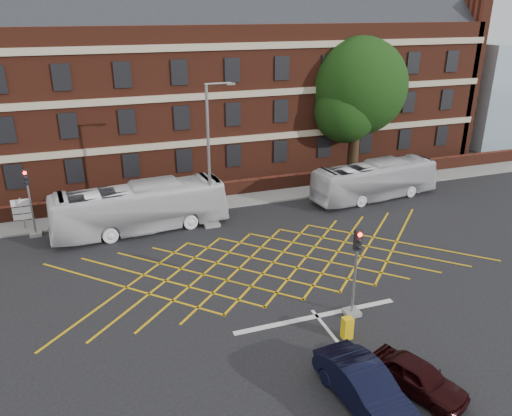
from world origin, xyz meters
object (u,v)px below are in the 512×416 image
object	(u,v)px
bus_right	(375,180)
utility_cabinet	(347,328)
car_maroon	(418,377)
car_navy	(365,387)
traffic_light_near	(354,281)
deciduous_tree	(358,93)
bus_left	(140,208)
traffic_light_far	(32,209)
street_lamp	(211,179)
direction_signs	(22,211)

from	to	relation	value
bus_right	utility_cabinet	world-z (taller)	bus_right
bus_right	car_maroon	distance (m)	20.25
car_navy	traffic_light_near	world-z (taller)	traffic_light_near
deciduous_tree	car_maroon	bearing A→B (deg)	-114.63
traffic_light_near	utility_cabinet	distance (m)	2.23
bus_left	car_navy	world-z (taller)	bus_left
car_maroon	bus_left	bearing A→B (deg)	90.74
car_maroon	utility_cabinet	world-z (taller)	car_maroon
car_navy	traffic_light_far	world-z (taller)	traffic_light_far
car_maroon	street_lamp	distance (m)	17.66
traffic_light_far	utility_cabinet	distance (m)	20.42
deciduous_tree	traffic_light_far	xyz separation A→B (m)	(-25.50, -5.78, -4.78)
car_navy	utility_cabinet	size ratio (longest dim) A/B	4.59
deciduous_tree	traffic_light_near	world-z (taller)	deciduous_tree
car_navy	street_lamp	xyz separation A→B (m)	(-1.07, 17.10, 2.38)
traffic_light_near	traffic_light_far	bearing A→B (deg)	135.23
bus_right	deciduous_tree	xyz separation A→B (m)	(2.20, 7.06, 5.17)
traffic_light_far	street_lamp	bearing A→B (deg)	-11.04
bus_left	street_lamp	distance (m)	4.75
car_maroon	traffic_light_far	xyz separation A→B (m)	(-14.02, 19.26, 1.14)
bus_left	bus_right	bearing A→B (deg)	-94.47
street_lamp	deciduous_tree	bearing A→B (deg)	28.07
car_maroon	utility_cabinet	distance (m)	3.79
bus_left	bus_right	xyz separation A→B (m)	(16.97, 0.05, -0.14)
bus_right	traffic_light_far	distance (m)	23.34
traffic_light_near	street_lamp	world-z (taller)	street_lamp
bus_left	direction_signs	size ratio (longest dim) A/B	4.97
bus_right	car_maroon	size ratio (longest dim) A/B	2.71
street_lamp	car_maroon	bearing A→B (deg)	-79.18
bus_right	direction_signs	bearing A→B (deg)	78.16
car_maroon	traffic_light_far	distance (m)	23.85
bus_left	traffic_light_near	bearing A→B (deg)	-152.95
deciduous_tree	utility_cabinet	bearing A→B (deg)	-120.06
bus_left	car_navy	bearing A→B (deg)	-167.60
bus_left	deciduous_tree	size ratio (longest dim) A/B	0.98
bus_left	traffic_light_far	bearing A→B (deg)	73.47
car_navy	direction_signs	world-z (taller)	direction_signs
bus_left	street_lamp	world-z (taller)	street_lamp
bus_left	direction_signs	xyz separation A→B (m)	(-7.02, 2.33, -0.14)
bus_right	direction_signs	xyz separation A→B (m)	(-23.99, 2.28, -0.00)
direction_signs	utility_cabinet	distance (m)	21.61
traffic_light_near	street_lamp	distance (m)	12.58
bus_left	deciduous_tree	bearing A→B (deg)	-74.30
bus_left	deciduous_tree	distance (m)	21.05
bus_left	traffic_light_near	distance (m)	15.01
deciduous_tree	direction_signs	distance (m)	27.12
bus_left	street_lamp	bearing A→B (deg)	-104.47
utility_cabinet	car_maroon	bearing A→B (deg)	-76.52
car_navy	traffic_light_near	distance (m)	5.72
bus_right	traffic_light_far	bearing A→B (deg)	80.45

